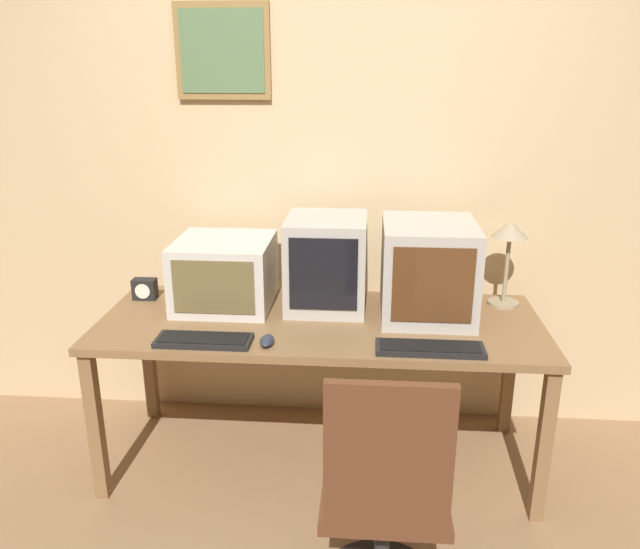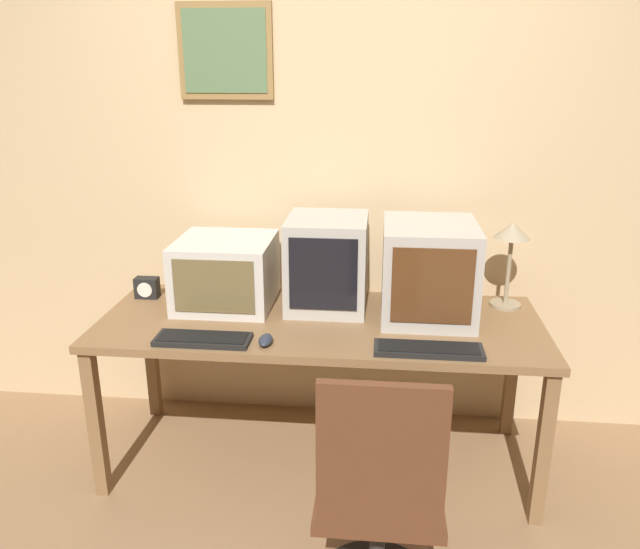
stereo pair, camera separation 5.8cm
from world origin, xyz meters
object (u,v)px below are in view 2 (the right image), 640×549
object	(u,v)px
keyboard_side	(428,349)
monitor_right	(429,270)
desk_clock	(147,288)
office_chair	(379,510)
mouse_near_keyboard	(266,340)
desk_lamp	(511,242)
monitor_left	(226,272)
keyboard_main	(203,339)
monitor_center	(327,263)

from	to	relation	value
keyboard_side	monitor_right	bearing A→B (deg)	87.90
desk_clock	office_chair	xyz separation A→B (m)	(1.17, -1.04, -0.39)
mouse_near_keyboard	desk_clock	world-z (taller)	desk_clock
desk_lamp	keyboard_side	bearing A→B (deg)	-125.96
monitor_left	mouse_near_keyboard	xyz separation A→B (m)	(0.27, -0.44, -0.14)
monitor_right	keyboard_side	distance (m)	0.45
monitor_right	keyboard_main	xyz separation A→B (m)	(-0.95, -0.40, -0.20)
monitor_right	keyboard_side	bearing A→B (deg)	-92.10
keyboard_main	office_chair	bearing A→B (deg)	-36.62
monitor_center	office_chair	world-z (taller)	monitor_center
desk_clock	mouse_near_keyboard	bearing A→B (deg)	-35.06
monitor_right	desk_clock	size ratio (longest dim) A/B	4.25
monitor_right	desk_clock	xyz separation A→B (m)	(-1.37, 0.09, -0.16)
monitor_left	desk_clock	xyz separation A→B (m)	(-0.41, 0.04, -0.11)
keyboard_main	monitor_right	bearing A→B (deg)	22.82
keyboard_main	monitor_center	bearing A→B (deg)	44.22
monitor_center	monitor_right	world-z (taller)	same
keyboard_side	desk_clock	xyz separation A→B (m)	(-1.35, 0.49, 0.04)
monitor_left	monitor_center	bearing A→B (deg)	2.58
monitor_left	monitor_center	size ratio (longest dim) A/B	1.05
mouse_near_keyboard	office_chair	size ratio (longest dim) A/B	0.11
monitor_center	keyboard_side	bearing A→B (deg)	-46.21
monitor_right	desk_lamp	bearing A→B (deg)	20.73
monitor_left	keyboard_side	distance (m)	1.05
mouse_near_keyboard	keyboard_main	bearing A→B (deg)	-179.10
monitor_right	office_chair	size ratio (longest dim) A/B	0.50
monitor_left	monitor_right	xyz separation A→B (m)	(0.95, -0.05, 0.06)
monitor_right	mouse_near_keyboard	size ratio (longest dim) A/B	4.42
monitor_center	mouse_near_keyboard	distance (m)	0.55
keyboard_side	office_chair	world-z (taller)	office_chair
office_chair	mouse_near_keyboard	bearing A→B (deg)	130.80
monitor_left	keyboard_main	size ratio (longest dim) A/B	1.14
monitor_right	desk_clock	bearing A→B (deg)	176.42
desk_clock	office_chair	bearing A→B (deg)	-41.71
monitor_center	mouse_near_keyboard	world-z (taller)	monitor_center
desk_clock	desk_lamp	bearing A→B (deg)	1.96
mouse_near_keyboard	monitor_center	bearing A→B (deg)	65.12
monitor_left	office_chair	distance (m)	1.35
keyboard_side	office_chair	size ratio (longest dim) A/B	0.45
monitor_right	desk_lamp	size ratio (longest dim) A/B	1.17
monitor_center	desk_lamp	world-z (taller)	monitor_center
monitor_center	mouse_near_keyboard	bearing A→B (deg)	-114.88
monitor_center	monitor_right	xyz separation A→B (m)	(0.47, -0.07, -0.00)
keyboard_main	desk_lamp	xyz separation A→B (m)	(1.33, 0.54, 0.30)
keyboard_side	desk_lamp	world-z (taller)	desk_lamp
keyboard_main	desk_lamp	distance (m)	1.47
keyboard_main	desk_lamp	size ratio (longest dim) A/B	0.97
monitor_center	desk_lamp	bearing A→B (deg)	5.19
monitor_left	keyboard_side	xyz separation A→B (m)	(0.94, -0.45, -0.15)
monitor_left	monitor_right	bearing A→B (deg)	-2.78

